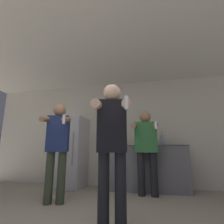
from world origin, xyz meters
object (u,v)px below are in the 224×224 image
(bottle_tall_gin, at_px, (146,140))
(bottle_dark_rum, at_px, (138,141))
(person_woman_foreground, at_px, (112,140))
(person_man_side, at_px, (57,144))
(bottle_brown_liquor, at_px, (162,140))
(person_spectator_back, at_px, (146,145))
(bottle_green_wine, at_px, (113,141))
(refrigerator, at_px, (72,152))

(bottle_tall_gin, height_order, bottle_dark_rum, bottle_tall_gin)
(person_woman_foreground, distance_m, person_man_side, 1.33)
(person_woman_foreground, bearing_deg, bottle_brown_liquor, 71.94)
(person_spectator_back, bearing_deg, bottle_tall_gin, 92.09)
(bottle_green_wine, bearing_deg, refrigerator, -176.42)
(bottle_tall_gin, height_order, person_woman_foreground, person_woman_foreground)
(refrigerator, bearing_deg, bottle_green_wine, 3.58)
(bottle_brown_liquor, distance_m, person_spectator_back, 0.58)
(refrigerator, bearing_deg, person_woman_foreground, -54.15)
(bottle_brown_liquor, bearing_deg, bottle_green_wine, 180.00)
(bottle_brown_liquor, relative_size, person_man_side, 0.20)
(bottle_dark_rum, bearing_deg, person_woman_foreground, -93.76)
(refrigerator, height_order, person_man_side, person_man_side)
(person_man_side, bearing_deg, person_woman_foreground, -33.90)
(person_man_side, bearing_deg, refrigerator, 104.55)
(person_man_side, xyz_separation_m, person_spectator_back, (1.44, 0.83, 0.00))
(person_woman_foreground, height_order, person_spectator_back, same)
(person_spectator_back, bearing_deg, bottle_brown_liquor, 54.11)
(bottle_brown_liquor, bearing_deg, person_spectator_back, -125.89)
(bottle_brown_liquor, distance_m, bottle_green_wine, 1.09)
(person_woman_foreground, height_order, person_man_side, person_man_side)
(person_woman_foreground, relative_size, person_spectator_back, 1.00)
(bottle_green_wine, xyz_separation_m, person_man_side, (-0.68, -1.29, -0.10))
(bottle_tall_gin, xyz_separation_m, person_spectator_back, (0.02, -0.46, -0.13))
(bottle_dark_rum, xyz_separation_m, person_woman_foreground, (-0.13, -2.03, -0.10))
(bottle_brown_liquor, bearing_deg, person_woman_foreground, -108.06)
(bottle_tall_gin, xyz_separation_m, bottle_green_wine, (-0.74, 0.00, -0.03))
(refrigerator, xyz_separation_m, person_woman_foreground, (1.42, -1.97, 0.13))
(bottle_brown_liquor, relative_size, bottle_dark_rum, 1.23)
(person_woman_foreground, bearing_deg, bottle_dark_rum, 86.24)
(bottle_dark_rum, bearing_deg, bottle_green_wine, 180.00)
(bottle_green_wine, relative_size, person_woman_foreground, 0.18)
(bottle_dark_rum, bearing_deg, bottle_brown_liquor, 0.00)
(bottle_green_wine, distance_m, person_spectator_back, 0.89)
(bottle_green_wine, bearing_deg, person_woman_foreground, -78.14)
(bottle_dark_rum, bearing_deg, refrigerator, -177.71)
(refrigerator, relative_size, person_man_side, 0.99)
(refrigerator, distance_m, bottle_green_wine, 1.02)
(bottle_dark_rum, relative_size, person_spectator_back, 0.17)
(bottle_brown_liquor, xyz_separation_m, bottle_green_wine, (-1.09, 0.00, -0.02))
(bottle_dark_rum, distance_m, person_spectator_back, 0.51)
(refrigerator, xyz_separation_m, bottle_tall_gin, (1.74, 0.06, 0.26))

